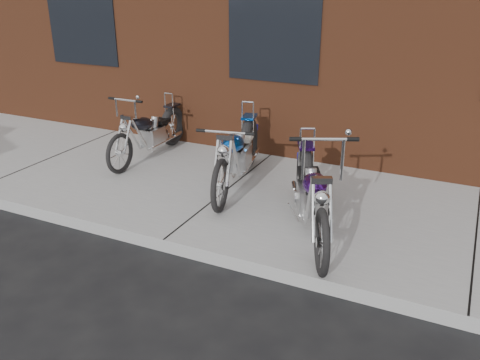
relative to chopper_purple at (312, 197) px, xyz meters
The scene contains 5 objects.
ground 1.69m from the chopper_purple, 146.87° to the right, with size 120.00×120.00×0.00m, color black.
sidewalk 1.56m from the chopper_purple, 155.00° to the left, with size 22.00×3.00×0.15m, color gray.
chopper_purple is the anchor object (origin of this frame).
chopper_blue 1.55m from the chopper_purple, 147.01° to the left, with size 0.69×2.22×0.98m.
chopper_third 3.23m from the chopper_purple, 156.95° to the left, with size 0.49×2.01×1.02m.
Camera 1 is at (2.78, -3.93, 2.78)m, focal length 38.00 mm.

